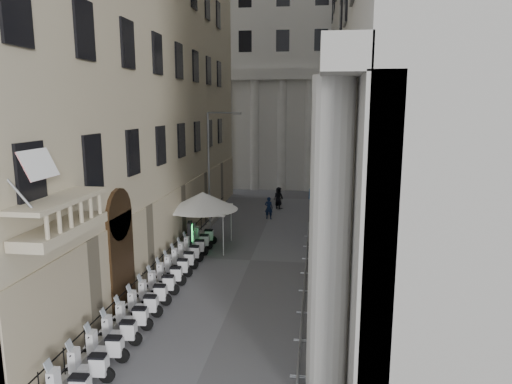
# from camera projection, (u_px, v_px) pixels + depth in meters

# --- Properties ---
(far_building) EXTENTS (22.00, 10.00, 30.00)m
(far_building) POSITION_uv_depth(u_px,v_px,m) (286.00, 56.00, 52.93)
(far_building) COLOR beige
(far_building) RESTS_ON ground
(iron_fence) EXTENTS (0.30, 28.00, 1.40)m
(iron_fence) POSITION_uv_depth(u_px,v_px,m) (176.00, 264.00, 27.02)
(iron_fence) COLOR black
(iron_fence) RESTS_ON ground
(blue_awning) EXTENTS (1.60, 3.00, 3.00)m
(blue_awning) POSITION_uv_depth(u_px,v_px,m) (319.00, 233.00, 33.72)
(blue_awning) COLOR navy
(blue_awning) RESTS_ON ground
(scooter_1) EXTENTS (1.44, 0.66, 1.50)m
(scooter_1) POSITION_uv_depth(u_px,v_px,m) (90.00, 382.00, 15.40)
(scooter_1) COLOR silver
(scooter_1) RESTS_ON ground
(scooter_2) EXTENTS (1.44, 0.66, 1.50)m
(scooter_2) POSITION_uv_depth(u_px,v_px,m) (107.00, 362.00, 16.59)
(scooter_2) COLOR silver
(scooter_2) RESTS_ON ground
(scooter_3) EXTENTS (1.44, 0.66, 1.50)m
(scooter_3) POSITION_uv_depth(u_px,v_px,m) (121.00, 345.00, 17.79)
(scooter_3) COLOR silver
(scooter_3) RESTS_ON ground
(scooter_4) EXTENTS (1.44, 0.66, 1.50)m
(scooter_4) POSITION_uv_depth(u_px,v_px,m) (133.00, 330.00, 18.98)
(scooter_4) COLOR silver
(scooter_4) RESTS_ON ground
(scooter_5) EXTENTS (1.44, 0.66, 1.50)m
(scooter_5) POSITION_uv_depth(u_px,v_px,m) (144.00, 317.00, 20.18)
(scooter_5) COLOR silver
(scooter_5) RESTS_ON ground
(scooter_6) EXTENTS (1.44, 0.66, 1.50)m
(scooter_6) POSITION_uv_depth(u_px,v_px,m) (154.00, 305.00, 21.37)
(scooter_6) COLOR silver
(scooter_6) RESTS_ON ground
(scooter_7) EXTENTS (1.44, 0.66, 1.50)m
(scooter_7) POSITION_uv_depth(u_px,v_px,m) (163.00, 295.00, 22.56)
(scooter_7) COLOR silver
(scooter_7) RESTS_ON ground
(scooter_8) EXTENTS (1.44, 0.66, 1.50)m
(scooter_8) POSITION_uv_depth(u_px,v_px,m) (170.00, 285.00, 23.76)
(scooter_8) COLOR silver
(scooter_8) RESTS_ON ground
(scooter_9) EXTENTS (1.44, 0.66, 1.50)m
(scooter_9) POSITION_uv_depth(u_px,v_px,m) (177.00, 277.00, 24.95)
(scooter_9) COLOR silver
(scooter_9) RESTS_ON ground
(scooter_10) EXTENTS (1.44, 0.66, 1.50)m
(scooter_10) POSITION_uv_depth(u_px,v_px,m) (184.00, 269.00, 26.15)
(scooter_10) COLOR silver
(scooter_10) RESTS_ON ground
(scooter_11) EXTENTS (1.44, 0.66, 1.50)m
(scooter_11) POSITION_uv_depth(u_px,v_px,m) (190.00, 262.00, 27.34)
(scooter_11) COLOR silver
(scooter_11) RESTS_ON ground
(scooter_12) EXTENTS (1.44, 0.66, 1.50)m
(scooter_12) POSITION_uv_depth(u_px,v_px,m) (195.00, 255.00, 28.53)
(scooter_12) COLOR silver
(scooter_12) RESTS_ON ground
(scooter_13) EXTENTS (1.44, 0.66, 1.50)m
(scooter_13) POSITION_uv_depth(u_px,v_px,m) (200.00, 249.00, 29.73)
(scooter_13) COLOR silver
(scooter_13) RESTS_ON ground
(scooter_14) EXTENTS (1.44, 0.66, 1.50)m
(scooter_14) POSITION_uv_depth(u_px,v_px,m) (205.00, 244.00, 30.92)
(scooter_14) COLOR silver
(scooter_14) RESTS_ON ground
(barrier_1) EXTENTS (0.60, 2.40, 1.10)m
(barrier_1) POSITION_uv_depth(u_px,v_px,m) (300.00, 358.00, 16.88)
(barrier_1) COLOR #A8ABB0
(barrier_1) RESTS_ON ground
(barrier_2) EXTENTS (0.60, 2.40, 1.10)m
(barrier_2) POSITION_uv_depth(u_px,v_px,m) (302.00, 326.00, 19.32)
(barrier_2) COLOR #A8ABB0
(barrier_2) RESTS_ON ground
(barrier_3) EXTENTS (0.60, 2.40, 1.10)m
(barrier_3) POSITION_uv_depth(u_px,v_px,m) (304.00, 302.00, 21.75)
(barrier_3) COLOR #A8ABB0
(barrier_3) RESTS_ON ground
(barrier_4) EXTENTS (0.60, 2.40, 1.10)m
(barrier_4) POSITION_uv_depth(u_px,v_px,m) (305.00, 282.00, 24.19)
(barrier_4) COLOR #A8ABB0
(barrier_4) RESTS_ON ground
(barrier_5) EXTENTS (0.60, 2.40, 1.10)m
(barrier_5) POSITION_uv_depth(u_px,v_px,m) (306.00, 266.00, 26.62)
(barrier_5) COLOR #A8ABB0
(barrier_5) RESTS_ON ground
(barrier_6) EXTENTS (0.60, 2.40, 1.10)m
(barrier_6) POSITION_uv_depth(u_px,v_px,m) (307.00, 253.00, 29.06)
(barrier_6) COLOR #A8ABB0
(barrier_6) RESTS_ON ground
(barrier_7) EXTENTS (0.60, 2.40, 1.10)m
(barrier_7) POSITION_uv_depth(u_px,v_px,m) (308.00, 241.00, 31.49)
(barrier_7) COLOR #A8ABB0
(barrier_7) RESTS_ON ground
(security_tent) EXTENTS (4.57, 4.57, 3.72)m
(security_tent) POSITION_uv_depth(u_px,v_px,m) (203.00, 201.00, 29.60)
(security_tent) COLOR silver
(security_tent) RESTS_ON ground
(street_lamp) EXTENTS (2.74, 1.14, 8.80)m
(street_lamp) POSITION_uv_depth(u_px,v_px,m) (213.00, 160.00, 33.97)
(street_lamp) COLOR #999CA2
(street_lamp) RESTS_ON ground
(info_kiosk) EXTENTS (0.43, 0.91, 1.85)m
(info_kiosk) POSITION_uv_depth(u_px,v_px,m) (190.00, 236.00, 29.55)
(info_kiosk) COLOR black
(info_kiosk) RESTS_ON ground
(pedestrian_a) EXTENTS (0.73, 0.53, 1.85)m
(pedestrian_a) POSITION_uv_depth(u_px,v_px,m) (269.00, 208.00, 37.66)
(pedestrian_a) COLOR #0D1936
(pedestrian_a) RESTS_ON ground
(pedestrian_b) EXTENTS (1.21, 1.21, 1.98)m
(pedestrian_b) POSITION_uv_depth(u_px,v_px,m) (279.00, 198.00, 41.54)
(pedestrian_b) COLOR black
(pedestrian_b) RESTS_ON ground
(pedestrian_c) EXTENTS (0.99, 0.91, 1.69)m
(pedestrian_c) POSITION_uv_depth(u_px,v_px,m) (278.00, 197.00, 42.87)
(pedestrian_c) COLOR black
(pedestrian_c) RESTS_ON ground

